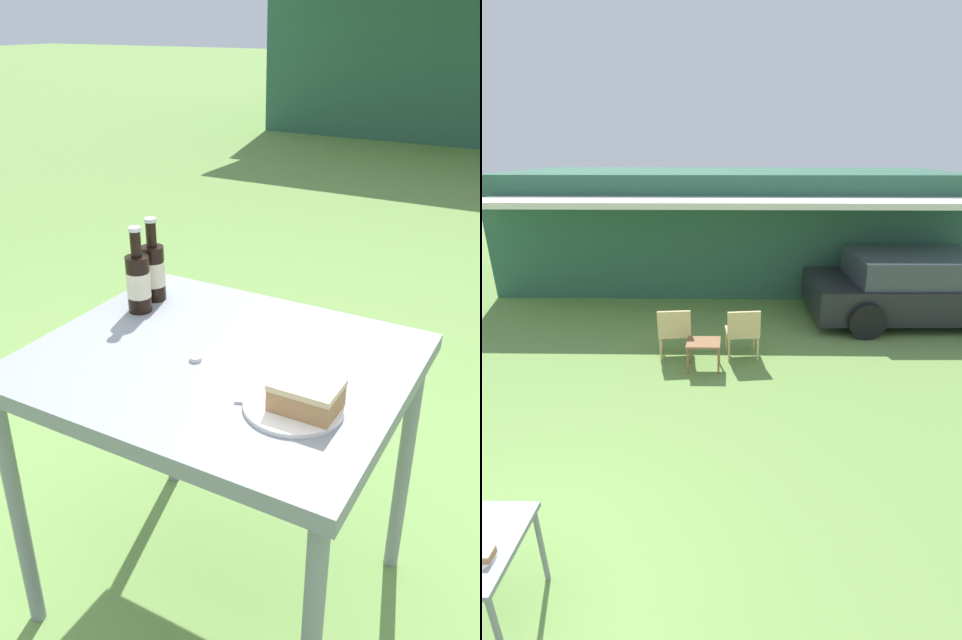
% 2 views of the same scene
% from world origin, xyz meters
% --- Properties ---
extents(ground_plane, '(60.00, 60.00, 0.00)m').
position_xyz_m(ground_plane, '(0.00, 0.00, 0.00)').
color(ground_plane, '#6B9347').
extents(patio_table, '(0.86, 0.73, 0.76)m').
position_xyz_m(patio_table, '(0.00, 0.00, 0.68)').
color(patio_table, gray).
rests_on(patio_table, ground_plane).
extents(cake_on_plate, '(0.20, 0.20, 0.07)m').
position_xyz_m(cake_on_plate, '(0.26, -0.11, 0.78)').
color(cake_on_plate, white).
rests_on(cake_on_plate, patio_table).
extents(cola_bottle_near, '(0.06, 0.06, 0.23)m').
position_xyz_m(cola_bottle_near, '(-0.31, 0.11, 0.84)').
color(cola_bottle_near, black).
rests_on(cola_bottle_near, patio_table).
extents(cola_bottle_far, '(0.06, 0.06, 0.23)m').
position_xyz_m(cola_bottle_far, '(-0.32, 0.19, 0.84)').
color(cola_bottle_far, black).
rests_on(cola_bottle_far, patio_table).
extents(fork, '(0.15, 0.06, 0.01)m').
position_xyz_m(fork, '(0.20, -0.12, 0.76)').
color(fork, silver).
rests_on(fork, patio_table).
extents(loose_bottle_cap, '(0.03, 0.03, 0.01)m').
position_xyz_m(loose_bottle_cap, '(-0.04, -0.04, 0.76)').
color(loose_bottle_cap, silver).
rests_on(loose_bottle_cap, patio_table).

